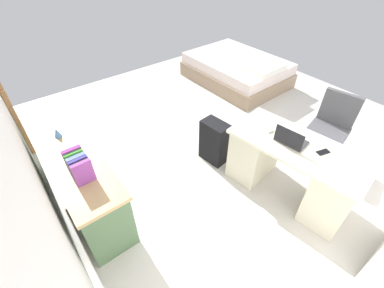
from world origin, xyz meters
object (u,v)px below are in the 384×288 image
(desk, at_px, (291,168))
(office_chair, at_px, (328,132))
(laptop, at_px, (290,140))
(computer_mouse, at_px, (270,130))
(suitcase_black, at_px, (214,142))
(figurine_small, at_px, (57,133))
(bed, at_px, (237,70))
(credenza, at_px, (79,177))
(cell_phone_near_laptop, at_px, (323,152))

(desk, height_order, office_chair, office_chair)
(laptop, xyz_separation_m, computer_mouse, (0.26, -0.01, -0.03))
(suitcase_black, relative_size, figurine_small, 5.49)
(bed, bearing_deg, office_chair, 163.18)
(desk, distance_m, credenza, 2.39)
(suitcase_black, height_order, figurine_small, figurine_small)
(office_chair, relative_size, suitcase_black, 1.56)
(suitcase_black, height_order, laptop, laptop)
(laptop, bearing_deg, bed, -35.31)
(desk, distance_m, office_chair, 0.90)
(office_chair, xyz_separation_m, bed, (2.33, -0.70, -0.18))
(computer_mouse, bearing_deg, figurine_small, 46.71)
(desk, distance_m, cell_phone_near_laptop, 0.42)
(bed, relative_size, computer_mouse, 19.26)
(desk, bearing_deg, office_chair, -84.01)
(desk, distance_m, suitcase_black, 1.02)
(desk, bearing_deg, computer_mouse, 8.55)
(cell_phone_near_laptop, bearing_deg, desk, 39.91)
(suitcase_black, xyz_separation_m, cell_phone_near_laptop, (-1.18, -0.40, 0.44))
(desk, bearing_deg, figurine_small, 48.99)
(computer_mouse, distance_m, figurine_small, 2.34)
(credenza, xyz_separation_m, bed, (1.05, -3.56, -0.13))
(office_chair, bearing_deg, cell_phone_near_laptop, 111.07)
(desk, bearing_deg, laptop, 33.58)
(desk, bearing_deg, suitcase_black, 17.72)
(cell_phone_near_laptop, xyz_separation_m, figurine_small, (1.92, 2.05, 0.05))
(credenza, bearing_deg, figurine_small, 0.26)
(desk, xyz_separation_m, cell_phone_near_laptop, (-0.21, -0.09, 0.35))
(credenza, relative_size, computer_mouse, 18.00)
(office_chair, bearing_deg, bed, -16.82)
(figurine_small, bearing_deg, bed, -78.52)
(suitcase_black, distance_m, computer_mouse, 0.80)
(suitcase_black, distance_m, figurine_small, 1.87)
(computer_mouse, bearing_deg, suitcase_black, 14.65)
(computer_mouse, bearing_deg, office_chair, -113.07)
(figurine_small, bearing_deg, suitcase_black, -114.07)
(suitcase_black, bearing_deg, bed, -58.81)
(credenza, xyz_separation_m, computer_mouse, (-1.02, -1.90, 0.38))
(cell_phone_near_laptop, relative_size, figurine_small, 1.24)
(desk, relative_size, computer_mouse, 15.17)
(computer_mouse, bearing_deg, cell_phone_near_laptop, -173.33)
(credenza, bearing_deg, suitcase_black, -103.80)
(desk, xyz_separation_m, office_chair, (0.09, -0.89, 0.04))
(desk, relative_size, suitcase_black, 2.51)
(credenza, relative_size, figurine_small, 16.36)
(cell_phone_near_laptop, bearing_deg, suitcase_black, 35.02)
(laptop, bearing_deg, office_chair, -89.59)
(laptop, height_order, figurine_small, laptop)
(computer_mouse, relative_size, cell_phone_near_laptop, 0.74)
(credenza, height_order, bed, credenza)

